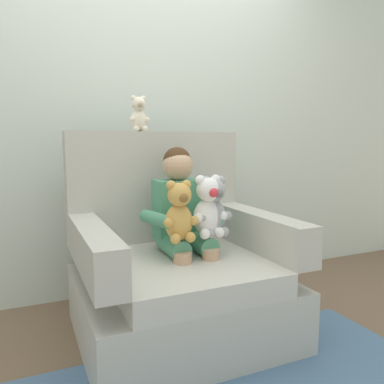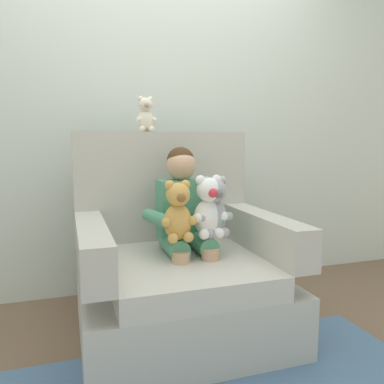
{
  "view_description": "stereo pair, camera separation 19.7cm",
  "coord_description": "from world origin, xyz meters",
  "px_view_note": "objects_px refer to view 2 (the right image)",
  "views": [
    {
      "loc": [
        -0.75,
        -1.84,
        1.05
      ],
      "look_at": [
        0.05,
        -0.05,
        0.8
      ],
      "focal_mm": 35.81,
      "sensor_mm": 36.0,
      "label": 1
    },
    {
      "loc": [
        -0.56,
        -1.91,
        1.05
      ],
      "look_at": [
        0.05,
        -0.05,
        0.8
      ],
      "focal_mm": 35.81,
      "sensor_mm": 36.0,
      "label": 2
    }
  ],
  "objects_px": {
    "plush_cream_on_backrest": "(146,115)",
    "plush_white": "(209,208)",
    "seated_child": "(185,214)",
    "armchair": "(178,272)",
    "plush_grey": "(214,208)",
    "plush_honey": "(178,213)"
  },
  "relations": [
    {
      "from": "plush_grey",
      "to": "plush_honey",
      "type": "height_order",
      "value": "plush_grey"
    },
    {
      "from": "plush_cream_on_backrest",
      "to": "plush_honey",
      "type": "bearing_deg",
      "value": -77.36
    },
    {
      "from": "seated_child",
      "to": "plush_honey",
      "type": "relative_size",
      "value": 2.65
    },
    {
      "from": "plush_cream_on_backrest",
      "to": "plush_white",
      "type": "bearing_deg",
      "value": -57.42
    },
    {
      "from": "plush_cream_on_backrest",
      "to": "armchair",
      "type": "bearing_deg",
      "value": -68.19
    },
    {
      "from": "plush_white",
      "to": "plush_grey",
      "type": "bearing_deg",
      "value": 5.63
    },
    {
      "from": "plush_honey",
      "to": "plush_white",
      "type": "height_order",
      "value": "plush_white"
    },
    {
      "from": "armchair",
      "to": "seated_child",
      "type": "height_order",
      "value": "armchair"
    },
    {
      "from": "plush_white",
      "to": "armchair",
      "type": "bearing_deg",
      "value": 136.07
    },
    {
      "from": "seated_child",
      "to": "plush_cream_on_backrest",
      "type": "xyz_separation_m",
      "value": [
        -0.15,
        0.32,
        0.56
      ]
    },
    {
      "from": "armchair",
      "to": "plush_cream_on_backrest",
      "type": "height_order",
      "value": "plush_cream_on_backrest"
    },
    {
      "from": "seated_child",
      "to": "plush_grey",
      "type": "bearing_deg",
      "value": -46.85
    },
    {
      "from": "plush_grey",
      "to": "plush_white",
      "type": "bearing_deg",
      "value": -175.52
    },
    {
      "from": "plush_grey",
      "to": "plush_white",
      "type": "relative_size",
      "value": 0.98
    },
    {
      "from": "plush_grey",
      "to": "plush_white",
      "type": "xyz_separation_m",
      "value": [
        -0.03,
        -0.01,
        0.0
      ]
    },
    {
      "from": "plush_grey",
      "to": "plush_honey",
      "type": "distance_m",
      "value": 0.21
    },
    {
      "from": "plush_honey",
      "to": "plush_white",
      "type": "bearing_deg",
      "value": -1.6
    },
    {
      "from": "plush_honey",
      "to": "armchair",
      "type": "bearing_deg",
      "value": 63.64
    },
    {
      "from": "seated_child",
      "to": "plush_grey",
      "type": "distance_m",
      "value": 0.19
    },
    {
      "from": "seated_child",
      "to": "plush_honey",
      "type": "bearing_deg",
      "value": -116.11
    },
    {
      "from": "plush_honey",
      "to": "seated_child",
      "type": "bearing_deg",
      "value": 52.19
    },
    {
      "from": "armchair",
      "to": "plush_grey",
      "type": "xyz_separation_m",
      "value": [
        0.17,
        -0.11,
        0.37
      ]
    }
  ]
}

